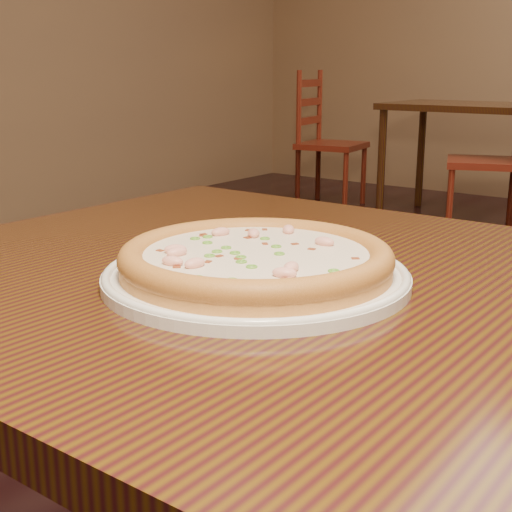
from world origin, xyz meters
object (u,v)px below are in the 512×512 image
Objects in this scene: chair_b at (494,162)px; plate at (256,275)px; hero_table at (373,379)px; bg_table_left at (470,119)px; chair_a at (325,144)px; pizza at (256,259)px.

plate is at bearing -75.11° from chair_b.
hero_table and bg_table_left have the same top height.
chair_a is (-2.37, 3.74, -0.21)m from hero_table.
plate reaches higher than hero_table.
bg_table_left is at bearing 4.25° from chair_a.
chair_a is 1.32m from chair_b.
chair_b is (-0.95, 3.56, -0.32)m from plate.
hero_table is 1.20× the size of bg_table_left.
chair_a is at bearing 120.67° from pizza.
bg_table_left is (-1.23, 3.86, -0.12)m from pizza.
chair_a reaches higher than pizza.
pizza is at bearing -75.11° from chair_b.
plate is at bearing -72.38° from bg_table_left.
chair_b is at bearing -47.46° from bg_table_left.
chair_b reaches higher than bg_table_left.
chair_b is at bearing 104.89° from pizza.
plate reaches higher than bg_table_left.
bg_table_left is (-1.35, 3.81, 0.00)m from hero_table.
hero_table is at bearing -70.54° from bg_table_left.
chair_a reaches higher than bg_table_left.
hero_table is 0.18m from pizza.
bg_table_left is 0.47m from chair_b.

